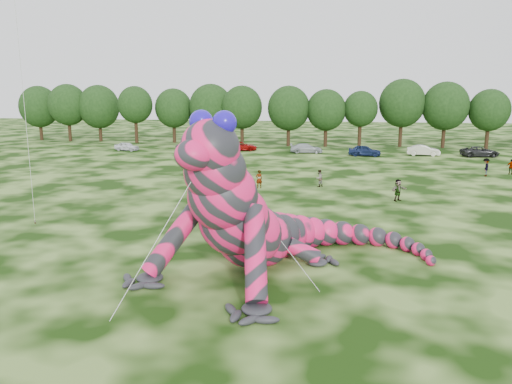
{
  "coord_description": "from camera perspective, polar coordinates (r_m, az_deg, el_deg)",
  "views": [
    {
      "loc": [
        -2.22,
        -22.5,
        8.94
      ],
      "look_at": [
        -6.1,
        1.04,
        4.0
      ],
      "focal_mm": 35.0,
      "sensor_mm": 36.0,
      "label": 1
    }
  ],
  "objects": [
    {
      "name": "car_4",
      "position": [
        69.42,
        12.31,
        4.65
      ],
      "size": [
        4.41,
        1.87,
        1.49
      ],
      "primitive_type": "imported",
      "rotation": [
        0.0,
        0.0,
        1.54
      ],
      "color": "#15224B",
      "rests_on": "ground"
    },
    {
      "name": "spectator_5",
      "position": [
        42.05,
        15.92,
        0.21
      ],
      "size": [
        1.58,
        1.51,
        1.79
      ],
      "primitive_type": "imported",
      "rotation": [
        0.0,
        0.0,
        0.74
      ],
      "color": "gray",
      "rests_on": "ground"
    },
    {
      "name": "car_0",
      "position": [
        76.32,
        -14.55,
        5.07
      ],
      "size": [
        3.87,
        2.09,
        1.25
      ],
      "primitive_type": "imported",
      "rotation": [
        0.0,
        0.0,
        1.4
      ],
      "color": "white",
      "rests_on": "ground"
    },
    {
      "name": "spectator_2",
      "position": [
        57.23,
        24.78,
        2.59
      ],
      "size": [
        0.97,
        1.35,
        1.89
      ],
      "primitive_type": "imported",
      "rotation": [
        0.0,
        0.0,
        4.48
      ],
      "color": "gray",
      "rests_on": "ground"
    },
    {
      "name": "spectator_0",
      "position": [
        45.65,
        0.35,
        1.48
      ],
      "size": [
        0.73,
        0.64,
        1.68
      ],
      "primitive_type": "imported",
      "rotation": [
        0.0,
        0.0,
        3.63
      ],
      "color": "gray",
      "rests_on": "ground"
    },
    {
      "name": "spectator_3",
      "position": [
        59.58,
        27.15,
        2.57
      ],
      "size": [
        1.0,
        0.51,
        1.64
      ],
      "primitive_type": "imported",
      "rotation": [
        0.0,
        0.0,
        3.02
      ],
      "color": "gray",
      "rests_on": "ground"
    },
    {
      "name": "tree_3",
      "position": [
        86.44,
        -13.6,
        8.58
      ],
      "size": [
        5.81,
        5.23,
        9.44
      ],
      "primitive_type": null,
      "color": "black",
      "rests_on": "ground"
    },
    {
      "name": "spectator_1",
      "position": [
        46.71,
        7.23,
        1.56
      ],
      "size": [
        0.96,
        0.98,
        1.59
      ],
      "primitive_type": "imported",
      "rotation": [
        0.0,
        0.0,
        4.01
      ],
      "color": "gray",
      "rests_on": "ground"
    },
    {
      "name": "tree_10",
      "position": [
        81.73,
        16.3,
        8.65
      ],
      "size": [
        7.09,
        6.38,
        10.5
      ],
      "primitive_type": null,
      "color": "black",
      "rests_on": "ground"
    },
    {
      "name": "tree_4",
      "position": [
        85.83,
        -9.38,
        8.6
      ],
      "size": [
        6.22,
        5.6,
        9.06
      ],
      "primitive_type": null,
      "color": "black",
      "rests_on": "ground"
    },
    {
      "name": "car_6",
      "position": [
        73.52,
        24.22,
        4.23
      ],
      "size": [
        5.23,
        3.0,
        1.37
      ],
      "primitive_type": "imported",
      "rotation": [
        0.0,
        0.0,
        1.72
      ],
      "color": "black",
      "rests_on": "ground"
    },
    {
      "name": "tree_9",
      "position": [
        80.05,
        11.82,
        8.16
      ],
      "size": [
        5.27,
        4.74,
        8.68
      ],
      "primitive_type": null,
      "color": "black",
      "rests_on": "ground"
    },
    {
      "name": "tree_8",
      "position": [
        79.64,
        8.0,
        8.37
      ],
      "size": [
        6.14,
        5.53,
        8.94
      ],
      "primitive_type": null,
      "color": "black",
      "rests_on": "ground"
    },
    {
      "name": "tree_12",
      "position": [
        83.38,
        25.05,
        7.55
      ],
      "size": [
        5.99,
        5.39,
        8.97
      ],
      "primitive_type": null,
      "color": "black",
      "rests_on": "ground"
    },
    {
      "name": "car_2",
      "position": [
        74.04,
        -1.6,
        5.24
      ],
      "size": [
        4.7,
        2.62,
        1.24
      ],
      "primitive_type": "imported",
      "rotation": [
        0.0,
        0.0,
        1.7
      ],
      "color": "#9B0B09",
      "rests_on": "ground"
    },
    {
      "name": "tree_5",
      "position": [
        83.69,
        -5.17,
        8.88
      ],
      "size": [
        7.16,
        6.44,
        9.8
      ],
      "primitive_type": null,
      "color": "black",
      "rests_on": "ground"
    },
    {
      "name": "car_1",
      "position": [
        72.94,
        -7.53,
        5.1
      ],
      "size": [
        4.34,
        2.16,
        1.37
      ],
      "primitive_type": "imported",
      "rotation": [
        0.0,
        0.0,
        1.75
      ],
      "color": "black",
      "rests_on": "ground"
    },
    {
      "name": "tree_0",
      "position": [
        97.15,
        -23.5,
        8.27
      ],
      "size": [
        6.91,
        6.22,
        9.51
      ],
      "primitive_type": null,
      "color": "black",
      "rests_on": "ground"
    },
    {
      "name": "ground",
      "position": [
        24.31,
        14.16,
        -10.25
      ],
      "size": [
        240.0,
        240.0,
        0.0
      ],
      "primitive_type": "plane",
      "color": "#16330A",
      "rests_on": "ground"
    },
    {
      "name": "inflatable_gecko",
      "position": [
        25.3,
        0.67,
        0.54
      ],
      "size": [
        19.11,
        20.37,
        8.09
      ],
      "primitive_type": null,
      "rotation": [
        0.0,
        0.0,
        -0.43
      ],
      "color": "#F51961",
      "rests_on": "ground"
    },
    {
      "name": "car_5",
      "position": [
        71.96,
        18.6,
        4.52
      ],
      "size": [
        4.48,
        1.98,
        1.43
      ],
      "primitive_type": "imported",
      "rotation": [
        0.0,
        0.0,
        1.46
      ],
      "color": "silver",
      "rests_on": "ground"
    },
    {
      "name": "tree_7",
      "position": [
        79.81,
        3.74,
        8.65
      ],
      "size": [
        6.68,
        6.01,
        9.48
      ],
      "primitive_type": null,
      "color": "black",
      "rests_on": "ground"
    },
    {
      "name": "tree_1",
      "position": [
        92.92,
        -20.65,
        8.47
      ],
      "size": [
        6.74,
        6.07,
        9.81
      ],
      "primitive_type": null,
      "color": "black",
      "rests_on": "ground"
    },
    {
      "name": "tree_6",
      "position": [
        80.77,
        -1.61,
        8.72
      ],
      "size": [
        6.52,
        5.86,
        9.49
      ],
      "primitive_type": null,
      "color": "black",
      "rests_on": "ground"
    },
    {
      "name": "tree_2",
      "position": [
        91.02,
        -17.47,
        8.57
      ],
      "size": [
        7.04,
        6.34,
        9.64
      ],
      "primitive_type": null,
      "color": "black",
      "rests_on": "ground"
    },
    {
      "name": "tree_11",
      "position": [
        82.36,
        20.79,
        8.23
      ],
      "size": [
        7.01,
        6.31,
        10.07
      ],
      "primitive_type": null,
      "color": "black",
      "rests_on": "ground"
    },
    {
      "name": "car_3",
      "position": [
        71.48,
        5.77,
        4.99
      ],
      "size": [
        4.75,
        2.28,
        1.33
      ],
      "primitive_type": "imported",
      "rotation": [
        0.0,
        0.0,
        1.66
      ],
      "color": "#A9AFB3",
      "rests_on": "ground"
    }
  ]
}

